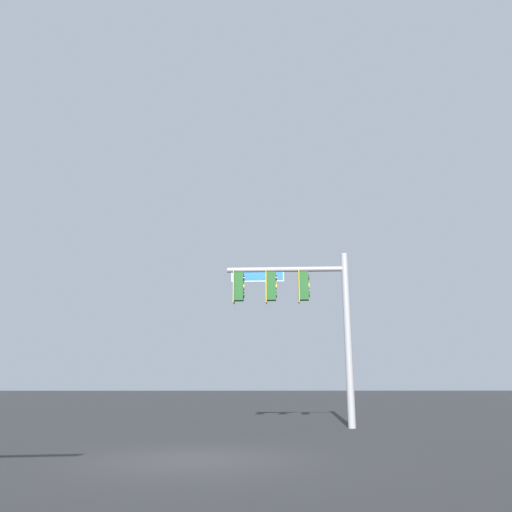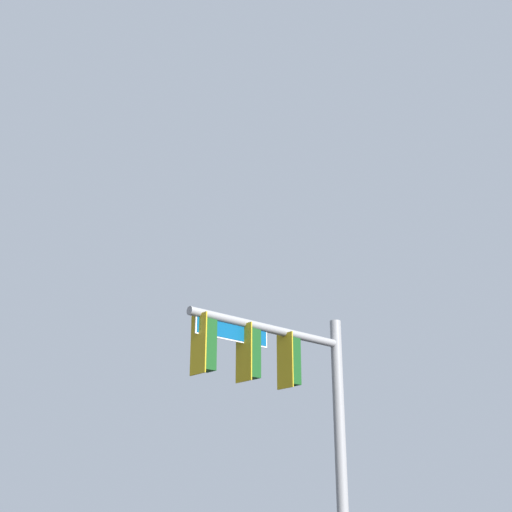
% 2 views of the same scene
% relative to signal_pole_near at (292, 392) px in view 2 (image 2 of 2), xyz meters
% --- Properties ---
extents(signal_pole_near, '(4.71, 0.77, 6.48)m').
position_rel_signal_pole_near_xyz_m(signal_pole_near, '(0.00, 0.00, 0.00)').
color(signal_pole_near, gray).
rests_on(signal_pole_near, ground_plane).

